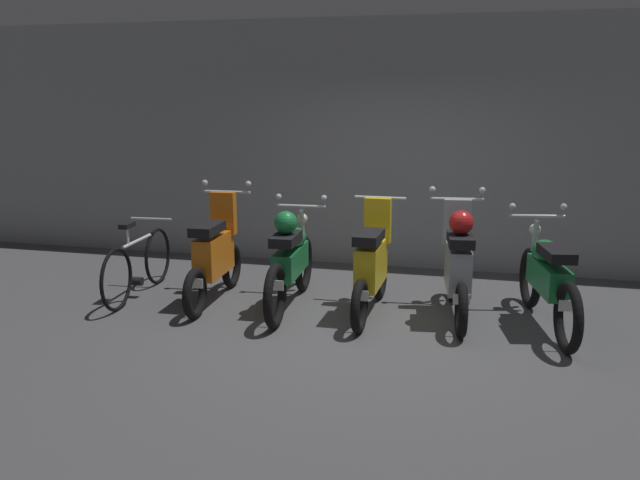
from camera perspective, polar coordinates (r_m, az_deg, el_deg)
The scene contains 8 objects.
ground_plane at distance 6.55m, azimuth 3.59°, elevation -7.69°, with size 80.00×80.00×0.00m, color #4C4C4F.
back_wall at distance 8.81m, azimuth 6.93°, elevation 8.12°, with size 16.00×0.30×3.21m, color gray.
motorbike_slot_0 at distance 7.38m, azimuth -8.99°, elevation -1.22°, with size 0.59×1.68×1.29m.
motorbike_slot_1 at distance 7.07m, azimuth -2.54°, elevation -1.68°, with size 0.59×1.95×1.15m.
motorbike_slot_2 at distance 6.90m, azimuth 4.46°, elevation -2.10°, with size 0.56×1.68×1.18m.
motorbike_slot_3 at distance 6.90m, azimuth 11.73°, elevation -1.96°, with size 0.59×1.68×1.29m.
motorbike_slot_4 at distance 6.85m, azimuth 18.94°, elevation -3.13°, with size 0.63×1.93×1.15m.
bicycle at distance 7.77m, azimuth -15.32°, elevation -2.09°, with size 0.50×1.73×0.89m.
Camera 1 is at (1.10, -6.05, 2.25)m, focal length 37.32 mm.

